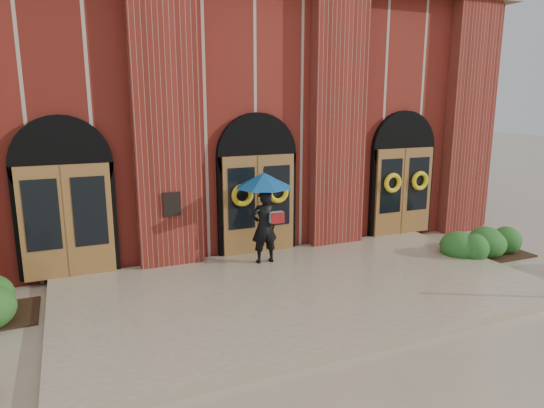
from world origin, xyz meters
TOP-DOWN VIEW (x-y plane):
  - ground at (0.00, 0.00)m, footprint 90.00×90.00m
  - landing at (0.00, 0.15)m, footprint 10.00×5.30m
  - church_building at (0.00, 8.78)m, footprint 16.20×12.53m
  - man_with_umbrella at (-0.19, 1.90)m, footprint 1.40×1.40m
  - hedge_wall_right at (5.20, 0.50)m, footprint 2.69×1.08m

SIDE VIEW (x-z plane):
  - ground at x=0.00m, z-range 0.00..0.00m
  - landing at x=0.00m, z-range 0.00..0.15m
  - hedge_wall_right at x=5.20m, z-range 0.00..0.69m
  - man_with_umbrella at x=-0.19m, z-range 0.59..2.78m
  - church_building at x=0.00m, z-range 0.00..7.00m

